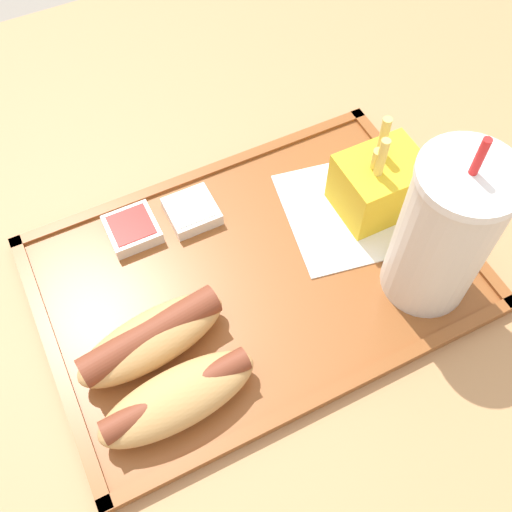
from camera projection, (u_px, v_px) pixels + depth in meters
ground_plane at (240, 468)px, 1.20m from camera, size 8.00×8.00×0.00m
dining_table at (235, 410)px, 0.89m from camera, size 1.34×1.02×0.73m
food_tray at (256, 275)px, 0.59m from camera, size 0.41×0.29×0.01m
paper_napkin at (362, 208)px, 0.62m from camera, size 0.18×0.16×0.00m
soda_cup at (444, 233)px, 0.51m from camera, size 0.08×0.08×0.19m
hot_dog_far at (178, 398)px, 0.49m from camera, size 0.14×0.06×0.04m
hot_dog_near at (152, 338)px, 0.52m from camera, size 0.15×0.07×0.04m
fries_carton at (379, 184)px, 0.60m from camera, size 0.08×0.07×0.11m
sauce_cup_mayo at (192, 211)px, 0.61m from camera, size 0.05×0.05×0.02m
sauce_cup_ketchup at (132, 229)px, 0.60m from camera, size 0.05×0.05×0.02m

